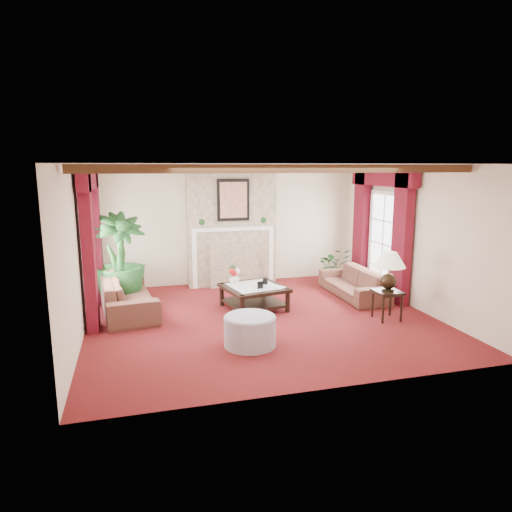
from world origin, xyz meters
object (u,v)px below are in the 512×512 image
object	(u,v)px
potted_palm	(120,278)
ottoman	(250,331)
sofa_right	(354,278)
coffee_table	(254,297)
side_table	(387,305)
sofa_left	(127,288)

from	to	relation	value
potted_palm	ottoman	world-z (taller)	potted_palm
sofa_right	coffee_table	distance (m)	2.25
sofa_right	side_table	size ratio (longest dim) A/B	3.69
side_table	potted_palm	bearing A→B (deg)	153.55
sofa_left	coffee_table	bearing A→B (deg)	-108.16
side_table	coffee_table	bearing A→B (deg)	150.07
side_table	ottoman	xyz separation A→B (m)	(-2.64, -0.54, -0.03)
side_table	ottoman	world-z (taller)	side_table
sofa_left	sofa_right	world-z (taller)	sofa_left
potted_palm	ottoman	size ratio (longest dim) A/B	2.59
potted_palm	ottoman	distance (m)	3.42
sofa_left	side_table	size ratio (longest dim) A/B	4.41
side_table	ottoman	size ratio (longest dim) A/B	0.67
coffee_table	potted_palm	bearing A→B (deg)	145.08
sofa_left	potted_palm	size ratio (longest dim) A/B	1.14
sofa_left	side_table	world-z (taller)	sofa_left
sofa_left	potted_palm	bearing A→B (deg)	5.44
sofa_right	potted_palm	bearing A→B (deg)	-99.34
coffee_table	side_table	bearing A→B (deg)	-41.58
side_table	ottoman	bearing A→B (deg)	-168.37
coffee_table	side_table	distance (m)	2.44
sofa_left	ottoman	xyz separation A→B (m)	(1.80, -2.24, -0.21)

